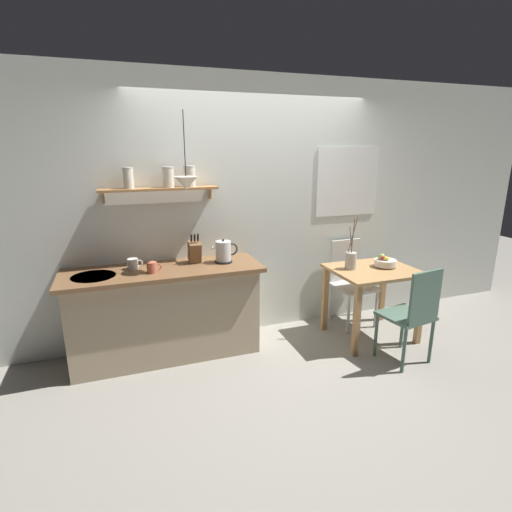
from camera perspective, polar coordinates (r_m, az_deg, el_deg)
The scene contains 14 objects.
ground_plane at distance 4.09m, azimuth 2.56°, elevation -13.70°, with size 14.00×14.00×0.00m, color gray.
back_wall at distance 4.30m, azimuth 2.06°, elevation 6.87°, with size 6.80×0.11×2.70m.
kitchen_counter at distance 3.95m, azimuth -12.86°, elevation -7.85°, with size 1.83×0.63×0.90m.
wall_shelf at distance 3.84m, azimuth -13.15°, elevation 10.33°, with size 1.09×0.20×0.33m.
dining_table at distance 4.35m, azimuth 16.43°, elevation -3.51°, with size 0.86×0.72×0.76m.
dining_chair_near at distance 3.96m, azimuth 21.69°, elevation -7.44°, with size 0.48×0.46×0.95m.
dining_chair_far at distance 4.71m, azimuth 13.34°, elevation -3.09°, with size 0.45×0.45×0.96m.
fruit_bowl at distance 4.40m, azimuth 18.01°, elevation -0.78°, with size 0.23×0.23×0.15m.
twig_vase at distance 4.22m, azimuth 13.47°, elevation -0.58°, with size 0.12×0.12×0.54m.
electric_kettle at distance 3.87m, azimuth -4.68°, elevation 0.59°, with size 0.26×0.17×0.24m.
knife_block at distance 3.89m, azimuth -8.83°, elevation 0.67°, with size 0.11×0.17×0.29m.
coffee_mug_by_sink at distance 3.83m, azimuth -17.25°, elevation -1.10°, with size 0.14×0.10×0.10m.
coffee_mug_spare at distance 3.67m, azimuth -14.69°, elevation -1.60°, with size 0.13×0.09×0.10m.
pendant_lamp at distance 3.52m, azimuth -10.02°, elevation 10.35°, with size 0.20×0.20×0.65m.
Camera 1 is at (-1.36, -3.31, 1.99)m, focal length 27.81 mm.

